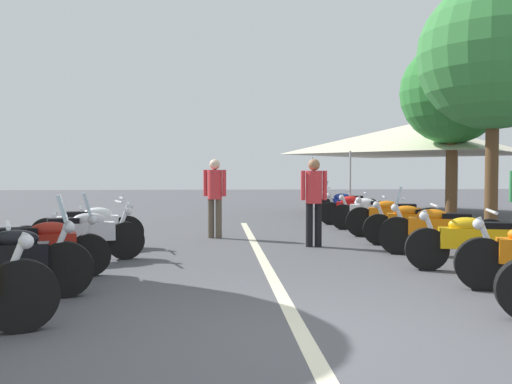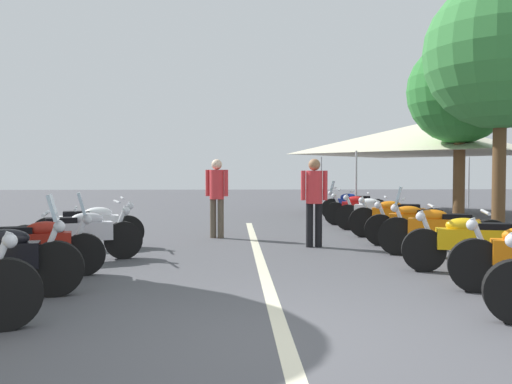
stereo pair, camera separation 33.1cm
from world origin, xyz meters
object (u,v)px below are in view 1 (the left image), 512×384
at_px(motorcycle_right_row_4, 415,223).
at_px(motorcycle_left_row_2, 39,246).
at_px(motorcycle_right_row_8, 347,205).
at_px(bystander_0, 314,195).
at_px(motorcycle_left_row_3, 79,235).
at_px(motorcycle_right_row_3, 441,229).
at_px(bystander_3, 215,192).
at_px(roadside_tree_1, 453,93).
at_px(motorcycle_left_row_4, 89,226).
at_px(event_tent, 414,139).
at_px(motorcycle_right_row_5, 394,217).
at_px(motorcycle_right_row_2, 478,241).
at_px(motorcycle_right_row_7, 356,209).
at_px(motorcycle_left_row_1, 1,260).
at_px(motorcycle_right_row_6, 371,212).
at_px(roadside_tree_2, 494,55).

bearing_deg(motorcycle_right_row_4, motorcycle_left_row_2, 37.75).
bearing_deg(motorcycle_right_row_8, bystander_0, 88.39).
relative_size(motorcycle_left_row_3, motorcycle_right_row_3, 0.98).
relative_size(bystander_3, roadside_tree_1, 0.34).
xyz_separation_m(motorcycle_left_row_4, motorcycle_right_row_8, (5.86, -6.46, 0.02)).
bearing_deg(motorcycle_left_row_3, event_tent, 25.44).
distance_m(motorcycle_left_row_2, motorcycle_right_row_8, 10.79).
relative_size(motorcycle_right_row_4, motorcycle_right_row_5, 0.94).
height_order(motorcycle_right_row_2, motorcycle_right_row_5, motorcycle_right_row_5).
bearing_deg(event_tent, motorcycle_right_row_7, 140.90).
relative_size(motorcycle_left_row_2, roadside_tree_1, 0.37).
xyz_separation_m(motorcycle_right_row_3, motorcycle_right_row_4, (1.31, -0.03, -0.02)).
bearing_deg(motorcycle_left_row_1, motorcycle_right_row_2, -1.79).
bearing_deg(bystander_3, motorcycle_left_row_4, 141.57).
bearing_deg(roadside_tree_1, event_tent, -4.52).
xyz_separation_m(motorcycle_right_row_4, motorcycle_right_row_8, (5.77, -0.06, 0.02)).
xyz_separation_m(motorcycle_right_row_2, motorcycle_right_row_3, (1.47, -0.08, 0.02)).
bearing_deg(motorcycle_right_row_7, bystander_0, 79.38).
relative_size(motorcycle_right_row_5, motorcycle_right_row_7, 1.05).
relative_size(motorcycle_left_row_3, motorcycle_right_row_7, 1.01).
bearing_deg(motorcycle_right_row_2, event_tent, -91.69).
distance_m(motorcycle_right_row_3, motorcycle_right_row_7, 5.44).
bearing_deg(motorcycle_right_row_3, motorcycle_right_row_5, -70.61).
distance_m(motorcycle_left_row_1, motorcycle_right_row_3, 6.99).
height_order(motorcycle_right_row_6, roadside_tree_2, roadside_tree_2).
height_order(motorcycle_left_row_1, event_tent, event_tent).
xyz_separation_m(motorcycle_left_row_3, roadside_tree_2, (4.08, -9.20, 3.95)).
relative_size(motorcycle_right_row_3, bystander_3, 1.20).
xyz_separation_m(motorcycle_left_row_3, motorcycle_right_row_4, (1.51, -6.23, -0.00)).
bearing_deg(bystander_0, motorcycle_right_row_8, 156.64).
relative_size(motorcycle_right_row_2, bystander_0, 1.20).
height_order(motorcycle_left_row_2, motorcycle_right_row_5, motorcycle_left_row_2).
relative_size(motorcycle_right_row_3, event_tent, 0.31).
distance_m(motorcycle_left_row_2, motorcycle_right_row_3, 6.57).
height_order(motorcycle_left_row_2, motorcycle_left_row_3, motorcycle_left_row_2).
height_order(motorcycle_left_row_1, motorcycle_right_row_4, motorcycle_left_row_1).
bearing_deg(roadside_tree_1, motorcycle_right_row_4, 147.55).
relative_size(motorcycle_right_row_4, bystander_0, 1.18).
distance_m(motorcycle_left_row_2, motorcycle_right_row_4, 7.03).
bearing_deg(motorcycle_right_row_7, motorcycle_left_row_2, 62.71).
height_order(roadside_tree_1, event_tent, roadside_tree_1).
relative_size(motorcycle_right_row_2, roadside_tree_2, 0.33).
relative_size(motorcycle_left_row_2, motorcycle_right_row_7, 0.94).
distance_m(motorcycle_left_row_1, motorcycle_right_row_7, 10.41).
bearing_deg(motorcycle_right_row_8, motorcycle_right_row_4, 107.94).
distance_m(motorcycle_right_row_2, bystander_3, 5.85).
xyz_separation_m(motorcycle_right_row_5, motorcycle_right_row_8, (4.38, -0.01, 0.00)).
height_order(motorcycle_right_row_7, bystander_3, bystander_3).
bearing_deg(motorcycle_right_row_2, roadside_tree_2, -105.57).
height_order(motorcycle_right_row_4, bystander_0, bystander_0).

